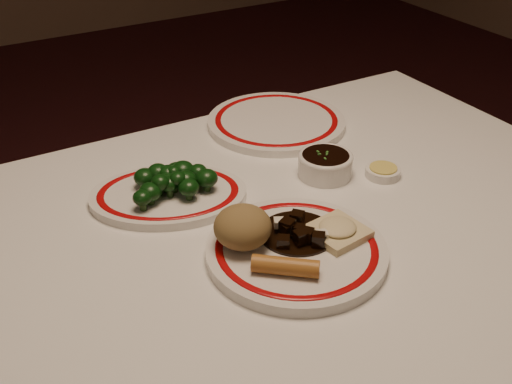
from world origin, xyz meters
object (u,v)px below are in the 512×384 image
object	(u,v)px
rice_mound	(243,227)
stirfry_heap	(298,232)
broccoli_pile	(172,180)
spring_roll	(285,266)
soy_bowl	(325,165)
broccoli_plate	(168,195)
fried_wonton	(337,230)
dining_table	(293,271)
main_plate	(296,251)

from	to	relation	value
rice_mound	stirfry_heap	world-z (taller)	rice_mound
stirfry_heap	broccoli_pile	world-z (taller)	broccoli_pile
spring_roll	soy_bowl	size ratio (longest dim) A/B	0.96
broccoli_plate	fried_wonton	bearing A→B (deg)	-55.84
fried_wonton	soy_bowl	size ratio (longest dim) A/B	0.91
fried_wonton	soy_bowl	distance (m)	0.22
spring_roll	fried_wonton	size ratio (longest dim) A/B	1.06
dining_table	stirfry_heap	world-z (taller)	stirfry_heap
main_plate	rice_mound	world-z (taller)	rice_mound
main_plate	spring_roll	bearing A→B (deg)	-137.30
dining_table	broccoli_plate	distance (m)	0.25
rice_mound	spring_roll	distance (m)	0.09
rice_mound	broccoli_pile	size ratio (longest dim) A/B	0.57
main_plate	broccoli_pile	distance (m)	0.26
dining_table	spring_roll	world-z (taller)	spring_roll
stirfry_heap	spring_roll	bearing A→B (deg)	-134.81
rice_mound	broccoli_plate	size ratio (longest dim) A/B	0.27
dining_table	spring_roll	xyz separation A→B (m)	(-0.09, -0.11, 0.12)
dining_table	broccoli_pile	bearing A→B (deg)	127.32
rice_mound	broccoli_pile	world-z (taller)	rice_mound
main_plate	fried_wonton	world-z (taller)	fried_wonton
soy_bowl	broccoli_plate	bearing A→B (deg)	166.73
spring_roll	broccoli_pile	world-z (taller)	broccoli_pile
rice_mound	broccoli_pile	distance (m)	0.20
spring_roll	fried_wonton	distance (m)	0.12
broccoli_plate	broccoli_pile	world-z (taller)	broccoli_pile
stirfry_heap	broccoli_plate	bearing A→B (deg)	117.35
fried_wonton	dining_table	bearing A→B (deg)	110.67
rice_mound	soy_bowl	xyz separation A→B (m)	(0.24, 0.13, -0.03)
fried_wonton	broccoli_pile	xyz separation A→B (m)	(-0.16, 0.25, 0.01)
spring_roll	soy_bowl	world-z (taller)	spring_roll
soy_bowl	broccoli_pile	bearing A→B (deg)	166.51
rice_mound	fried_wonton	xyz separation A→B (m)	(0.13, -0.05, -0.02)
spring_roll	fried_wonton	world-z (taller)	spring_roll
dining_table	fried_wonton	bearing A→B (deg)	-69.33
spring_roll	soy_bowl	xyz separation A→B (m)	(0.23, 0.22, -0.01)
broccoli_pile	main_plate	bearing A→B (deg)	-69.12
rice_mound	fried_wonton	bearing A→B (deg)	-21.48
main_plate	broccoli_plate	xyz separation A→B (m)	(-0.10, 0.24, -0.00)
dining_table	soy_bowl	bearing A→B (deg)	38.86
dining_table	spring_roll	bearing A→B (deg)	-128.65
broccoli_pile	soy_bowl	distance (m)	0.28
dining_table	rice_mound	world-z (taller)	rice_mound
fried_wonton	stirfry_heap	world-z (taller)	stirfry_heap
dining_table	broccoli_plate	world-z (taller)	broccoli_plate
spring_roll	broccoli_plate	bearing A→B (deg)	49.98
main_plate	broccoli_plate	bearing A→B (deg)	112.47
main_plate	fried_wonton	size ratio (longest dim) A/B	3.87
fried_wonton	spring_roll	bearing A→B (deg)	-162.25
dining_table	main_plate	bearing A→B (deg)	-121.49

